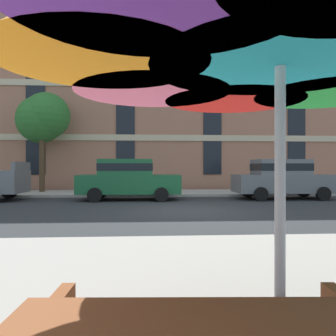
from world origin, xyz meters
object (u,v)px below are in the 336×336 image
street_tree_left (43,118)px  patio_umbrella (280,22)px  sedan_green (128,178)px  sedan_gray (282,178)px

street_tree_left → patio_umbrella: size_ratio=1.75×
sedan_green → patio_umbrella: patio_umbrella is taller
sedan_green → patio_umbrella: (1.56, -12.70, 1.29)m
sedan_gray → patio_umbrella: size_ratio=1.40×
sedan_green → patio_umbrella: bearing=-83.0°
sedan_gray → patio_umbrella: (-5.36, -12.70, 1.29)m
patio_umbrella → sedan_green: bearing=97.0°
sedan_gray → patio_umbrella: bearing=-112.9°
sedan_gray → street_tree_left: bearing=161.7°
sedan_green → patio_umbrella: 12.86m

